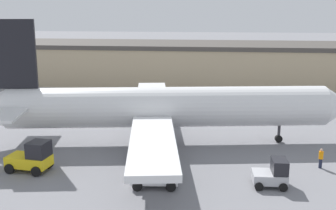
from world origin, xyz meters
TOP-DOWN VIEW (x-y plane):
  - ground_plane at (0.00, 0.00)m, footprint 400.00×400.00m
  - terminal_building at (6.60, 34.93)m, footprint 96.97×15.61m
  - airplane at (-0.93, -0.15)m, footprint 37.38×31.79m
  - ground_crew_worker at (13.14, -4.90)m, footprint 0.37×0.37m
  - baggage_tug at (8.80, -8.97)m, footprint 2.53×2.24m
  - belt_loader_truck at (0.50, -10.12)m, footprint 3.54×2.12m
  - pushback_tug at (-9.94, -8.31)m, footprint 3.59×2.54m

SIDE VIEW (x-z plane):
  - ground_plane at x=0.00m, z-range 0.00..0.00m
  - ground_crew_worker at x=13.14m, z-range 0.06..1.72m
  - baggage_tug at x=8.80m, z-range -0.10..1.96m
  - belt_loader_truck at x=0.50m, z-range -0.06..1.97m
  - pushback_tug at x=-9.94m, z-range -0.10..2.41m
  - terminal_building at x=6.60m, z-range 0.01..6.95m
  - airplane at x=-0.93m, z-range -2.31..9.53m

